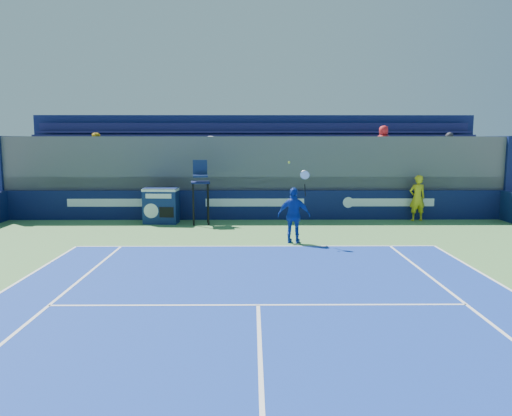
{
  "coord_description": "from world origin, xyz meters",
  "views": [
    {
      "loc": [
        -0.12,
        -3.06,
        3.25
      ],
      "look_at": [
        0.0,
        11.5,
        1.25
      ],
      "focal_mm": 35.0,
      "sensor_mm": 36.0,
      "label": 1
    }
  ],
  "objects_px": {
    "match_clock": "(161,205)",
    "ball_person": "(417,198)",
    "tennis_player": "(294,215)",
    "umpire_chair": "(200,185)"
  },
  "relations": [
    {
      "from": "match_clock",
      "to": "umpire_chair",
      "type": "distance_m",
      "value": 1.76
    },
    {
      "from": "match_clock",
      "to": "tennis_player",
      "type": "relative_size",
      "value": 0.54
    },
    {
      "from": "match_clock",
      "to": "umpire_chair",
      "type": "xyz_separation_m",
      "value": [
        1.56,
        -0.19,
        0.79
      ]
    },
    {
      "from": "match_clock",
      "to": "tennis_player",
      "type": "height_order",
      "value": "tennis_player"
    },
    {
      "from": "ball_person",
      "to": "tennis_player",
      "type": "xyz_separation_m",
      "value": [
        -5.31,
        -4.32,
        -0.04
      ]
    },
    {
      "from": "umpire_chair",
      "to": "tennis_player",
      "type": "distance_m",
      "value": 4.92
    },
    {
      "from": "umpire_chair",
      "to": "tennis_player",
      "type": "height_order",
      "value": "tennis_player"
    },
    {
      "from": "ball_person",
      "to": "tennis_player",
      "type": "distance_m",
      "value": 6.85
    },
    {
      "from": "ball_person",
      "to": "match_clock",
      "type": "bearing_deg",
      "value": -4.64
    },
    {
      "from": "match_clock",
      "to": "ball_person",
      "type": "bearing_deg",
      "value": 3.05
    }
  ]
}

